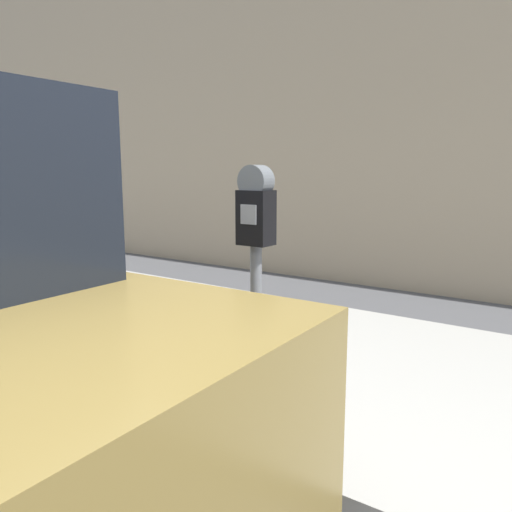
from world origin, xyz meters
TOP-DOWN VIEW (x-y plane):
  - sidewalk at (0.00, 2.20)m, footprint 24.00×2.80m
  - building_facade at (0.00, 5.41)m, footprint 24.00×0.30m
  - parking_meter at (0.20, 1.29)m, footprint 0.19×0.15m

SIDE VIEW (x-z plane):
  - sidewalk at x=0.00m, z-range 0.00..0.15m
  - parking_meter at x=0.20m, z-range 0.43..1.86m
  - building_facade at x=0.00m, z-range 0.00..5.62m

